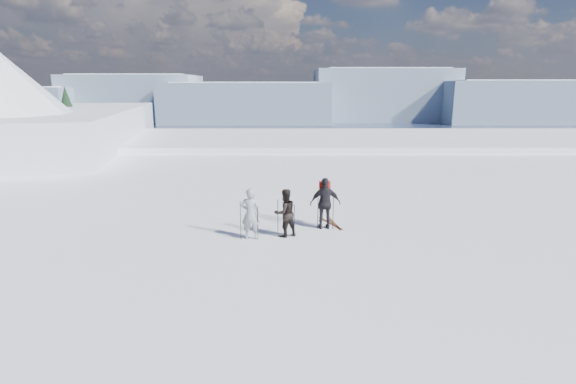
# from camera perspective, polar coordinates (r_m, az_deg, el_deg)

# --- Properties ---
(lake_basin) EXTENTS (820.00, 820.00, 71.62)m
(lake_basin) POSITION_cam_1_polar(r_m,az_deg,el_deg) (43.02, 2.71, -2.23)
(lake_basin) COLOR white
(lake_basin) RESTS_ON ground
(far_mountain_range) EXTENTS (770.00, 110.00, 53.00)m
(far_mountain_range) POSITION_cam_1_polar(r_m,az_deg,el_deg) (467.43, 3.63, 11.76)
(far_mountain_range) COLOR slate
(far_mountain_range) RESTS_ON ground
(near_ridge) EXTENTS (31.37, 35.68, 25.62)m
(near_ridge) POSITION_cam_1_polar(r_m,az_deg,el_deg) (48.17, -30.61, 1.28)
(near_ridge) COLOR white
(near_ridge) RESTS_ON ground
(skier_grey) EXTENTS (0.65, 0.43, 1.74)m
(skier_grey) POSITION_cam_1_polar(r_m,az_deg,el_deg) (14.95, -4.78, -2.78)
(skier_grey) COLOR gray
(skier_grey) RESTS_ON ground
(skier_dark) EXTENTS (1.00, 0.93, 1.65)m
(skier_dark) POSITION_cam_1_polar(r_m,az_deg,el_deg) (15.17, -0.39, -2.67)
(skier_dark) COLOR black
(skier_dark) RESTS_ON ground
(skier_pack) EXTENTS (1.10, 0.49, 1.86)m
(skier_pack) POSITION_cam_1_polar(r_m,az_deg,el_deg) (16.03, 4.75, -1.46)
(skier_pack) COLOR black
(skier_pack) RESTS_ON ground
(backpack) EXTENTS (0.40, 0.24, 0.51)m
(backpack) POSITION_cam_1_polar(r_m,az_deg,el_deg) (16.01, 4.72, 2.87)
(backpack) COLOR red
(backpack) RESTS_ON skier_pack
(ski_poles) EXTENTS (3.21, 1.19, 1.37)m
(ski_poles) POSITION_cam_1_polar(r_m,az_deg,el_deg) (15.36, 0.02, -3.23)
(ski_poles) COLOR black
(ski_poles) RESTS_ON ground
(skis_loose) EXTENTS (0.76, 1.69, 0.03)m
(skis_loose) POSITION_cam_1_polar(r_m,az_deg,el_deg) (16.86, 5.62, -3.96)
(skis_loose) COLOR black
(skis_loose) RESTS_ON ground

